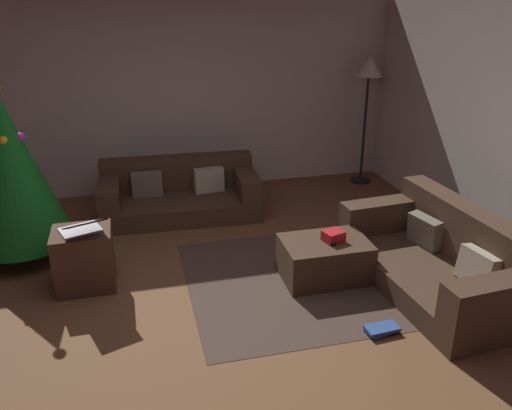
{
  "coord_description": "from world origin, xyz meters",
  "views": [
    {
      "loc": [
        -0.45,
        -3.81,
        2.63
      ],
      "look_at": [
        0.63,
        0.51,
        0.75
      ],
      "focal_mm": 37.26,
      "sensor_mm": 36.0,
      "label": 1
    }
  ],
  "objects_px": {
    "tv_remote": "(333,242)",
    "corner_lamp": "(369,77)",
    "gift_box": "(333,236)",
    "laptop": "(82,228)",
    "book_stack": "(381,329)",
    "christmas_tree": "(11,170)",
    "couch_right": "(443,259)",
    "couch_left": "(179,193)",
    "ottoman": "(325,259)",
    "side_table": "(84,259)"
  },
  "relations": [
    {
      "from": "tv_remote",
      "to": "laptop",
      "type": "relative_size",
      "value": 0.31
    },
    {
      "from": "corner_lamp",
      "to": "book_stack",
      "type": "bearing_deg",
      "value": -111.59
    },
    {
      "from": "tv_remote",
      "to": "corner_lamp",
      "type": "bearing_deg",
      "value": 78.26
    },
    {
      "from": "ottoman",
      "to": "christmas_tree",
      "type": "relative_size",
      "value": 0.45
    },
    {
      "from": "ottoman",
      "to": "side_table",
      "type": "distance_m",
      "value": 2.23
    },
    {
      "from": "side_table",
      "to": "book_stack",
      "type": "height_order",
      "value": "side_table"
    },
    {
      "from": "ottoman",
      "to": "side_table",
      "type": "height_order",
      "value": "side_table"
    },
    {
      "from": "ottoman",
      "to": "gift_box",
      "type": "xyz_separation_m",
      "value": [
        0.07,
        -0.01,
        0.24
      ]
    },
    {
      "from": "book_stack",
      "to": "couch_left",
      "type": "bearing_deg",
      "value": 114.66
    },
    {
      "from": "christmas_tree",
      "to": "couch_right",
      "type": "bearing_deg",
      "value": -21.78
    },
    {
      "from": "christmas_tree",
      "to": "laptop",
      "type": "distance_m",
      "value": 1.09
    },
    {
      "from": "laptop",
      "to": "couch_right",
      "type": "bearing_deg",
      "value": -12.93
    },
    {
      "from": "tv_remote",
      "to": "book_stack",
      "type": "bearing_deg",
      "value": -66.03
    },
    {
      "from": "tv_remote",
      "to": "christmas_tree",
      "type": "xyz_separation_m",
      "value": [
        -2.88,
        1.17,
        0.55
      ]
    },
    {
      "from": "couch_left",
      "to": "corner_lamp",
      "type": "relative_size",
      "value": 1.1
    },
    {
      "from": "couch_right",
      "to": "couch_left",
      "type": "bearing_deg",
      "value": 38.76
    },
    {
      "from": "book_stack",
      "to": "corner_lamp",
      "type": "relative_size",
      "value": 0.16
    },
    {
      "from": "ottoman",
      "to": "side_table",
      "type": "relative_size",
      "value": 1.43
    },
    {
      "from": "christmas_tree",
      "to": "gift_box",
      "type": "bearing_deg",
      "value": -21.33
    },
    {
      "from": "couch_right",
      "to": "christmas_tree",
      "type": "xyz_separation_m",
      "value": [
        -3.83,
        1.53,
        0.67
      ]
    },
    {
      "from": "corner_lamp",
      "to": "side_table",
      "type": "bearing_deg",
      "value": -151.43
    },
    {
      "from": "ottoman",
      "to": "gift_box",
      "type": "relative_size",
      "value": 4.45
    },
    {
      "from": "couch_left",
      "to": "book_stack",
      "type": "distance_m",
      "value": 3.13
    },
    {
      "from": "couch_left",
      "to": "christmas_tree",
      "type": "distance_m",
      "value": 1.97
    },
    {
      "from": "ottoman",
      "to": "tv_remote",
      "type": "xyz_separation_m",
      "value": [
        0.05,
        -0.04,
        0.2
      ]
    },
    {
      "from": "tv_remote",
      "to": "christmas_tree",
      "type": "height_order",
      "value": "christmas_tree"
    },
    {
      "from": "couch_left",
      "to": "christmas_tree",
      "type": "xyz_separation_m",
      "value": [
        -1.67,
        -0.77,
        0.7
      ]
    },
    {
      "from": "gift_box",
      "to": "book_stack",
      "type": "relative_size",
      "value": 0.65
    },
    {
      "from": "side_table",
      "to": "laptop",
      "type": "xyz_separation_m",
      "value": [
        0.02,
        -0.06,
        0.34
      ]
    },
    {
      "from": "side_table",
      "to": "couch_right",
      "type": "bearing_deg",
      "value": -13.9
    },
    {
      "from": "laptop",
      "to": "corner_lamp",
      "type": "relative_size",
      "value": 0.3
    },
    {
      "from": "corner_lamp",
      "to": "laptop",
      "type": "bearing_deg",
      "value": -150.52
    },
    {
      "from": "ottoman",
      "to": "book_stack",
      "type": "relative_size",
      "value": 2.88
    },
    {
      "from": "couch_right",
      "to": "book_stack",
      "type": "relative_size",
      "value": 7.0
    },
    {
      "from": "couch_left",
      "to": "corner_lamp",
      "type": "xyz_separation_m",
      "value": [
        2.61,
        0.48,
        1.22
      ]
    },
    {
      "from": "laptop",
      "to": "side_table",
      "type": "bearing_deg",
      "value": 109.92
    },
    {
      "from": "couch_left",
      "to": "laptop",
      "type": "xyz_separation_m",
      "value": [
        -1.01,
        -1.57,
        0.37
      ]
    },
    {
      "from": "gift_box",
      "to": "laptop",
      "type": "xyz_separation_m",
      "value": [
        -2.25,
        0.33,
        0.19
      ]
    },
    {
      "from": "gift_box",
      "to": "corner_lamp",
      "type": "relative_size",
      "value": 0.11
    },
    {
      "from": "tv_remote",
      "to": "book_stack",
      "type": "height_order",
      "value": "tv_remote"
    },
    {
      "from": "side_table",
      "to": "tv_remote",
      "type": "bearing_deg",
      "value": -10.87
    },
    {
      "from": "tv_remote",
      "to": "book_stack",
      "type": "xyz_separation_m",
      "value": [
        0.09,
        -0.9,
        -0.37
      ]
    },
    {
      "from": "couch_left",
      "to": "side_table",
      "type": "bearing_deg",
      "value": 57.92
    },
    {
      "from": "ottoman",
      "to": "tv_remote",
      "type": "relative_size",
      "value": 5.05
    },
    {
      "from": "laptop",
      "to": "corner_lamp",
      "type": "bearing_deg",
      "value": 29.48
    },
    {
      "from": "couch_left",
      "to": "corner_lamp",
      "type": "bearing_deg",
      "value": -167.18
    },
    {
      "from": "tv_remote",
      "to": "ottoman",
      "type": "bearing_deg",
      "value": 156.92
    },
    {
      "from": "gift_box",
      "to": "ottoman",
      "type": "bearing_deg",
      "value": 173.75
    },
    {
      "from": "tv_remote",
      "to": "corner_lamp",
      "type": "height_order",
      "value": "corner_lamp"
    },
    {
      "from": "couch_right",
      "to": "laptop",
      "type": "height_order",
      "value": "laptop"
    }
  ]
}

